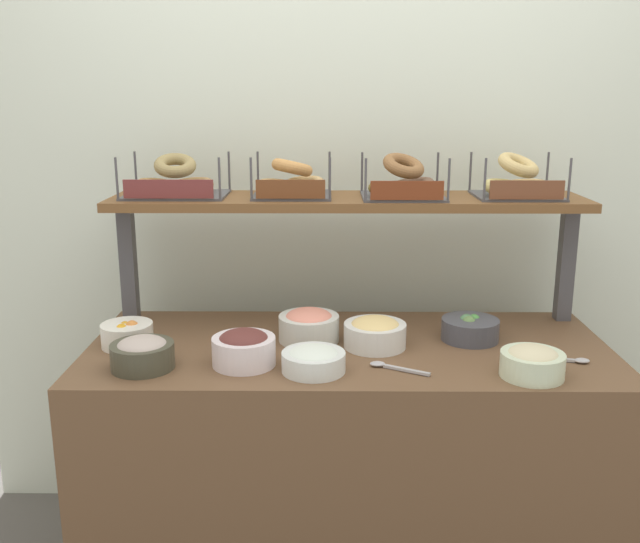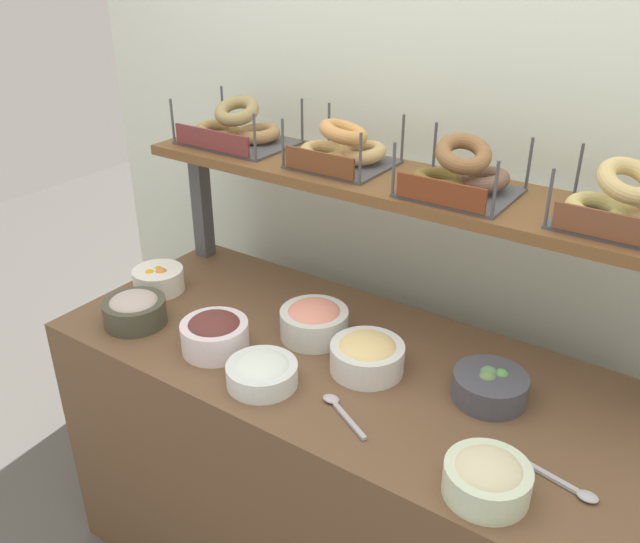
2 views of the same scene
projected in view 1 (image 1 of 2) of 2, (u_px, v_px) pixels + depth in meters
name	position (u px, v px, depth m)	size (l,w,h in m)	color
back_wall	(345.00, 207.00, 2.65)	(2.83, 0.06, 2.40)	white
deli_counter	(347.00, 467.00, 2.30)	(1.63, 0.70, 0.85)	brown
shelf_riser_left	(128.00, 263.00, 2.42)	(0.05, 0.05, 0.40)	#4C4C51
shelf_riser_right	(566.00, 264.00, 2.41)	(0.05, 0.05, 0.40)	#4C4C51
upper_shelf	(347.00, 201.00, 2.36)	(1.59, 0.32, 0.03)	brown
bowl_lox_spread	(309.00, 325.00, 2.23)	(0.19, 0.19, 0.10)	silver
bowl_fruit_salad	(127.00, 334.00, 2.19)	(0.16, 0.16, 0.08)	white
bowl_egg_salad	(375.00, 332.00, 2.18)	(0.19, 0.19, 0.10)	white
bowl_chocolate_spread	(244.00, 348.00, 2.03)	(0.18, 0.18, 0.11)	white
bowl_potato_salad	(532.00, 362.00, 1.95)	(0.18, 0.18, 0.09)	silver
bowl_tuna_salad	(142.00, 353.00, 2.01)	(0.18, 0.18, 0.09)	#464535
bowl_veggie_mix	(470.00, 329.00, 2.24)	(0.18, 0.18, 0.08)	#494B56
bowl_cream_cheese	(313.00, 359.00, 1.99)	(0.18, 0.18, 0.07)	white
serving_spoon_near_plate	(390.00, 367.00, 2.01)	(0.17, 0.10, 0.01)	#B7B7BC
serving_spoon_by_edge	(568.00, 360.00, 2.06)	(0.18, 0.05, 0.01)	#B7B7BC
bagel_basket_everything	(175.00, 183.00, 2.35)	(0.34, 0.26, 0.15)	#4C4C51
bagel_basket_sesame	(292.00, 182.00, 2.35)	(0.27, 0.26, 0.14)	#4C4C51
bagel_basket_cinnamon_raisin	(403.00, 183.00, 2.32)	(0.28, 0.25, 0.15)	#4C4C51
bagel_basket_plain	(517.00, 183.00, 2.33)	(0.29, 0.25, 0.15)	#4C4C51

